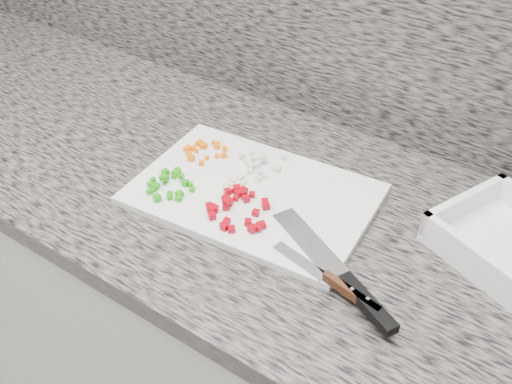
# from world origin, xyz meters

# --- Properties ---
(cabinet) EXTENTS (3.92, 0.62, 0.86)m
(cabinet) POSITION_xyz_m (0.00, 1.44, 0.43)
(cabinet) COLOR silver
(cabinet) RESTS_ON ground
(countertop) EXTENTS (3.96, 0.64, 0.04)m
(countertop) POSITION_xyz_m (0.00, 1.44, 0.88)
(countertop) COLOR #605B55
(countertop) RESTS_ON cabinet
(cutting_board) EXTENTS (0.45, 0.32, 0.01)m
(cutting_board) POSITION_xyz_m (0.04, 1.42, 0.91)
(cutting_board) COLOR white
(cutting_board) RESTS_ON countertop
(carrot_pile) EXTENTS (0.09, 0.08, 0.01)m
(carrot_pile) POSITION_xyz_m (-0.11, 1.47, 0.92)
(carrot_pile) COLOR orange
(carrot_pile) RESTS_ON cutting_board
(onion_pile) EXTENTS (0.09, 0.10, 0.02)m
(onion_pile) POSITION_xyz_m (0.00, 1.49, 0.92)
(onion_pile) COLOR silver
(onion_pile) RESTS_ON cutting_board
(green_pepper_pile) EXTENTS (0.09, 0.10, 0.02)m
(green_pepper_pile) POSITION_xyz_m (-0.10, 1.34, 0.92)
(green_pepper_pile) COLOR #23990D
(green_pepper_pile) RESTS_ON cutting_board
(red_pepper_pile) EXTENTS (0.12, 0.11, 0.02)m
(red_pepper_pile) POSITION_xyz_m (0.05, 1.36, 0.92)
(red_pepper_pile) COLOR #AB0210
(red_pepper_pile) RESTS_ON cutting_board
(garlic_pile) EXTENTS (0.05, 0.06, 0.01)m
(garlic_pile) POSITION_xyz_m (0.00, 1.41, 0.92)
(garlic_pile) COLOR #F1EABA
(garlic_pile) RESTS_ON cutting_board
(chef_knife) EXTENTS (0.28, 0.16, 0.02)m
(chef_knife) POSITION_xyz_m (0.28, 1.31, 0.92)
(chef_knife) COLOR #BBBDC1
(chef_knife) RESTS_ON cutting_board
(paring_knife) EXTENTS (0.20, 0.06, 0.02)m
(paring_knife) POSITION_xyz_m (0.28, 1.30, 0.92)
(paring_knife) COLOR #BBBDC1
(paring_knife) RESTS_ON cutting_board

